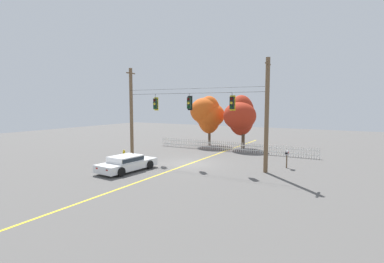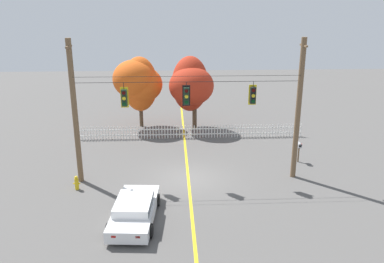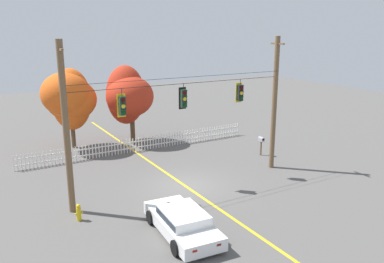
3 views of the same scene
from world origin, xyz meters
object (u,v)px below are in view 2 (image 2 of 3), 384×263
traffic_signal_eastbound_side (253,95)px  roadside_mailbox (299,146)px  autumn_maple_mid (191,85)px  traffic_signal_northbound_primary (186,96)px  traffic_signal_southbound_primary (124,98)px  parked_car (134,209)px  fire_hydrant (77,183)px  autumn_maple_near_fence (138,83)px

traffic_signal_eastbound_side → roadside_mailbox: 5.80m
autumn_maple_mid → traffic_signal_northbound_primary: bearing=-94.1°
traffic_signal_southbound_primary → autumn_maple_mid: size_ratio=0.24×
autumn_maple_mid → parked_car: autumn_maple_mid is taller
parked_car → roadside_mailbox: size_ratio=3.57×
traffic_signal_eastbound_side → parked_car: size_ratio=0.29×
traffic_signal_southbound_primary → fire_hydrant: bearing=-157.7°
traffic_signal_northbound_primary → traffic_signal_eastbound_side: bearing=-0.0°
traffic_signal_eastbound_side → fire_hydrant: bearing=-173.5°
traffic_signal_northbound_primary → roadside_mailbox: bearing=17.0°
traffic_signal_southbound_primary → traffic_signal_northbound_primary: same height
traffic_signal_eastbound_side → roadside_mailbox: (3.65, 2.25, -3.91)m
traffic_signal_northbound_primary → roadside_mailbox: traffic_signal_northbound_primary is taller
traffic_signal_southbound_primary → fire_hydrant: size_ratio=1.77×
traffic_signal_northbound_primary → traffic_signal_southbound_primary: bearing=-180.0°
traffic_signal_southbound_primary → roadside_mailbox: 11.65m
parked_car → fire_hydrant: parked_car is taller
traffic_signal_northbound_primary → autumn_maple_mid: size_ratio=0.23×
traffic_signal_eastbound_side → roadside_mailbox: bearing=31.6°
traffic_signal_northbound_primary → autumn_maple_near_fence: size_ratio=0.23×
autumn_maple_near_fence → roadside_mailbox: bearing=-36.9°
traffic_signal_northbound_primary → parked_car: 6.90m
traffic_signal_northbound_primary → autumn_maple_mid: (0.71, 10.00, -1.37)m
autumn_maple_near_fence → autumn_maple_mid: (4.24, -0.43, -0.15)m
traffic_signal_eastbound_side → fire_hydrant: traffic_signal_eastbound_side is taller
autumn_maple_near_fence → roadside_mailbox: 13.89m
traffic_signal_southbound_primary → parked_car: size_ratio=0.30×
autumn_maple_near_fence → fire_hydrant: autumn_maple_near_fence is taller
traffic_signal_eastbound_side → traffic_signal_southbound_primary: bearing=180.0°
parked_car → fire_hydrant: 4.97m
traffic_signal_northbound_primary → parked_car: (-2.64, -4.63, -4.38)m
traffic_signal_southbound_primary → traffic_signal_eastbound_side: same height
roadside_mailbox → traffic_signal_northbound_primary: bearing=-163.0°
traffic_signal_eastbound_side → autumn_maple_near_fence: (-7.24, 10.43, -1.22)m
traffic_signal_northbound_primary → parked_car: traffic_signal_northbound_primary is taller
autumn_maple_near_fence → fire_hydrant: (-2.61, -11.55, -3.37)m
traffic_signal_eastbound_side → fire_hydrant: 10.92m
traffic_signal_eastbound_side → parked_car: 8.99m
autumn_maple_near_fence → traffic_signal_southbound_primary: bearing=-89.3°
autumn_maple_mid → roadside_mailbox: bearing=-49.4°
traffic_signal_eastbound_side → parked_car: (-6.34, -4.63, -4.38)m
traffic_signal_southbound_primary → autumn_maple_near_fence: (-0.12, 10.43, -1.15)m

